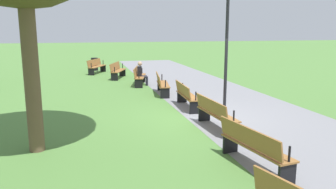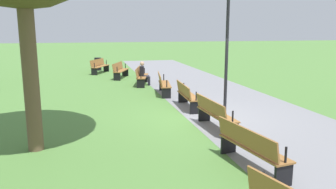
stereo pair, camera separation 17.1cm
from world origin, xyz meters
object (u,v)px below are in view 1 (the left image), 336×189
object	(u,v)px
bench_1	(117,70)
bench_4	(186,95)
bench_2	(139,76)
lamp_post	(227,21)
person_seated	(142,73)
trash_bin	(95,64)
bench_6	(253,146)
bench_5	(215,113)
bench_0	(96,66)
bench_3	(162,83)

from	to	relation	value
bench_1	bench_4	distance (m)	8.08
bench_2	bench_4	bearing A→B (deg)	23.47
lamp_post	bench_4	bearing A→B (deg)	-146.79
person_seated	trash_bin	bearing A→B (deg)	-148.45
bench_2	bench_6	xyz separation A→B (m)	(10.73, 0.55, 0.00)
bench_5	lamp_post	xyz separation A→B (m)	(-1.35, 0.88, 2.56)
bench_1	bench_4	size ratio (longest dim) A/B	1.01
bench_0	bench_5	distance (m)	13.37
person_seated	trash_bin	distance (m)	7.05
bench_3	trash_bin	distance (m)	9.59
bench_4	lamp_post	size ratio (longest dim) A/B	0.44
bench_3	bench_4	bearing A→B (deg)	14.66
bench_4	trash_bin	size ratio (longest dim) A/B	2.28
bench_5	bench_3	bearing A→B (deg)	179.98
bench_0	bench_6	size ratio (longest dim) A/B	0.98
bench_1	person_seated	bearing A→B (deg)	39.57
bench_5	person_seated	size ratio (longest dim) A/B	1.64
bench_1	lamp_post	distance (m)	9.94
person_seated	bench_4	bearing A→B (deg)	22.43
person_seated	bench_2	bearing A→B (deg)	-122.95
bench_0	bench_2	size ratio (longest dim) A/B	0.98
person_seated	lamp_post	world-z (taller)	lamp_post
bench_2	bench_5	xyz separation A→B (m)	(8.04, 0.82, 0.00)
bench_5	person_seated	xyz separation A→B (m)	(-7.91, -0.71, 0.16)
bench_2	bench_3	world-z (taller)	same
bench_2	bench_6	distance (m)	10.74
bench_4	person_seated	world-z (taller)	person_seated
lamp_post	person_seated	bearing A→B (deg)	-166.36
bench_5	person_seated	bearing A→B (deg)	-177.83
bench_0	bench_1	xyz separation A→B (m)	(2.48, 1.07, 0.00)
lamp_post	trash_bin	distance (m)	14.04
trash_bin	bench_6	bearing A→B (deg)	8.12
bench_4	person_seated	size ratio (longest dim) A/B	1.64
bench_6	lamp_post	bearing A→B (deg)	155.16
bench_2	bench_5	size ratio (longest dim) A/B	1.02
bench_1	bench_4	xyz separation A→B (m)	(7.91, 1.64, 0.00)
bench_5	lamp_post	size ratio (longest dim) A/B	0.44
bench_0	bench_6	xyz separation A→B (m)	(15.78, 2.44, 0.00)
bench_6	trash_bin	world-z (taller)	bench_6
bench_0	trash_bin	bearing A→B (deg)	-152.05
bench_0	bench_3	world-z (taller)	same
bench_0	bench_5	world-z (taller)	same
bench_0	bench_3	distance (m)	8.08
bench_5	bench_6	world-z (taller)	same
bench_2	person_seated	size ratio (longest dim) A/B	1.66
bench_5	trash_bin	world-z (taller)	bench_5
bench_3	trash_bin	world-z (taller)	bench_3
bench_5	bench_0	bearing A→B (deg)	-171.24
bench_1	lamp_post	bearing A→B (deg)	35.81
bench_5	trash_bin	size ratio (longest dim) A/B	2.28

